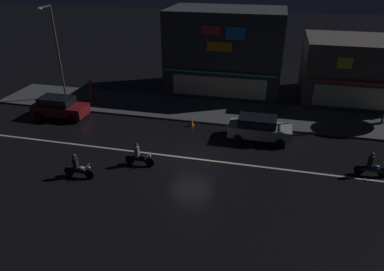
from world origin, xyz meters
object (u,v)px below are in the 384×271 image
at_px(streetlamp_west, 56,46).
at_px(motorcycle_lead, 371,166).
at_px(pedestrian_on_sidewalk, 91,91).
at_px(motorcycle_following, 139,156).
at_px(motorcycle_opposite_lane, 78,168).
at_px(parked_car_trailing, 59,107).
at_px(parked_car_near_kerb, 259,128).
at_px(traffic_cone, 192,122).

distance_m(streetlamp_west, motorcycle_lead, 25.55).
distance_m(pedestrian_on_sidewalk, motorcycle_following, 11.99).
relative_size(pedestrian_on_sidewalk, motorcycle_opposite_lane, 1.02).
bearing_deg(motorcycle_opposite_lane, streetlamp_west, -63.13).
xyz_separation_m(motorcycle_lead, motorcycle_opposite_lane, (-16.55, -4.06, 0.00)).
relative_size(streetlamp_west, parked_car_trailing, 1.85).
bearing_deg(streetlamp_west, parked_car_near_kerb, -12.47).
bearing_deg(traffic_cone, motorcycle_following, -106.83).
relative_size(pedestrian_on_sidewalk, motorcycle_lead, 1.02).
height_order(pedestrian_on_sidewalk, motorcycle_lead, pedestrian_on_sidewalk).
xyz_separation_m(parked_car_near_kerb, parked_car_trailing, (-15.71, 0.27, 0.00)).
height_order(pedestrian_on_sidewalk, motorcycle_following, pedestrian_on_sidewalk).
bearing_deg(parked_car_near_kerb, parked_car_trailing, 179.01).
bearing_deg(parked_car_near_kerb, motorcycle_lead, -25.32).
relative_size(parked_car_trailing, motorcycle_following, 2.26).
xyz_separation_m(streetlamp_west, motorcycle_lead, (24.21, -7.03, -4.14)).
bearing_deg(motorcycle_lead, streetlamp_west, 161.95).
relative_size(streetlamp_west, motorcycle_opposite_lane, 4.18).
xyz_separation_m(pedestrian_on_sidewalk, parked_car_trailing, (-0.92, -3.61, -0.18)).
relative_size(streetlamp_west, motorcycle_following, 4.18).
xyz_separation_m(motorcycle_opposite_lane, traffic_cone, (4.83, 8.26, -0.36)).
bearing_deg(parked_car_near_kerb, motorcycle_opposite_lane, -143.91).
xyz_separation_m(streetlamp_west, motorcycle_opposite_lane, (7.66, -11.09, -4.14)).
bearing_deg(traffic_cone, parked_car_near_kerb, -11.77).
bearing_deg(pedestrian_on_sidewalk, parked_car_near_kerb, -1.24).
distance_m(parked_car_trailing, motorcycle_following, 10.32).
xyz_separation_m(motorcycle_lead, traffic_cone, (-11.71, 4.20, -0.36)).
height_order(motorcycle_following, motorcycle_opposite_lane, same).
bearing_deg(traffic_cone, motorcycle_opposite_lane, -120.33).
xyz_separation_m(pedestrian_on_sidewalk, motorcycle_opposite_lane, (4.91, -11.09, -0.41)).
height_order(streetlamp_west, motorcycle_opposite_lane, streetlamp_west).
distance_m(streetlamp_west, parked_car_trailing, 5.62).
relative_size(motorcycle_following, motorcycle_opposite_lane, 1.00).
bearing_deg(parked_car_trailing, parked_car_near_kerb, -0.99).
height_order(streetlamp_west, parked_car_near_kerb, streetlamp_west).
bearing_deg(motorcycle_lead, motorcycle_opposite_lane, -168.08).
bearing_deg(motorcycle_following, parked_car_near_kerb, -145.09).
bearing_deg(motorcycle_lead, motorcycle_following, -173.45).
distance_m(pedestrian_on_sidewalk, parked_car_trailing, 3.73).
height_order(streetlamp_west, parked_car_trailing, streetlamp_west).
height_order(parked_car_near_kerb, motorcycle_following, parked_car_near_kerb).
xyz_separation_m(parked_car_trailing, motorcycle_opposite_lane, (5.82, -7.48, -0.24)).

